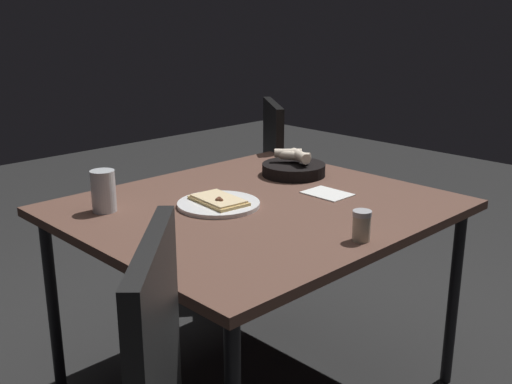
{
  "coord_description": "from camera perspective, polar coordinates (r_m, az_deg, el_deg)",
  "views": [
    {
      "loc": [
        -1.4,
        1.37,
        1.34
      ],
      "look_at": [
        -0.04,
        0.05,
        0.77
      ],
      "focal_mm": 42.72,
      "sensor_mm": 36.0,
      "label": 1
    }
  ],
  "objects": [
    {
      "name": "dining_table",
      "position": [
        2.07,
        0.09,
        -2.48
      ],
      "size": [
        1.06,
        1.19,
        0.71
      ],
      "color": "brown",
      "rests_on": "ground"
    },
    {
      "name": "beer_glass",
      "position": [
        2.02,
        -14.08,
        -0.15
      ],
      "size": [
        0.08,
        0.08,
        0.14
      ],
      "color": "silver",
      "rests_on": "dining_table"
    },
    {
      "name": "pepper_shaker",
      "position": [
        1.74,
        9.84,
        -3.28
      ],
      "size": [
        0.05,
        0.05,
        0.09
      ],
      "color": "#BFB299",
      "rests_on": "dining_table"
    },
    {
      "name": "chair_near",
      "position": [
        2.99,
        -0.62,
        0.89
      ],
      "size": [
        0.62,
        0.62,
        0.92
      ],
      "color": "#282828",
      "rests_on": "ground"
    },
    {
      "name": "napkin",
      "position": [
        2.17,
        6.7,
        -0.15
      ],
      "size": [
        0.16,
        0.12,
        0.0
      ],
      "color": "white",
      "rests_on": "dining_table"
    },
    {
      "name": "pizza_plate",
      "position": [
        2.03,
        -3.52,
        -1.04
      ],
      "size": [
        0.28,
        0.28,
        0.04
      ],
      "color": "white",
      "rests_on": "dining_table"
    },
    {
      "name": "bread_basket",
      "position": [
        2.41,
        3.54,
        2.31
      ],
      "size": [
        0.25,
        0.25,
        0.1
      ],
      "color": "black",
      "rests_on": "dining_table"
    }
  ]
}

